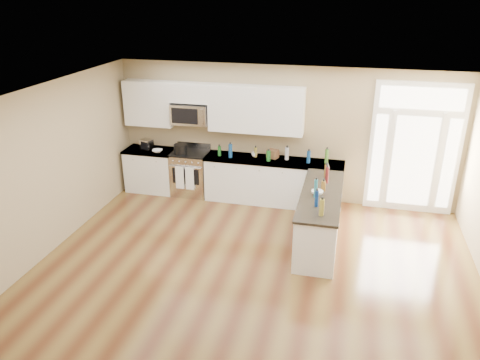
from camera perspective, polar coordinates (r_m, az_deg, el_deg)
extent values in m
plane|color=#512B16|center=(6.81, -0.29, -15.72)|extent=(8.00, 8.00, 0.00)
plane|color=tan|center=(9.69, 5.43, 5.57)|extent=(7.00, 0.00, 7.00)
plane|color=tan|center=(7.61, -26.85, -1.77)|extent=(0.00, 8.00, 8.00)
plane|color=white|center=(5.53, -0.35, 7.67)|extent=(8.00, 8.00, 0.00)
cube|color=white|center=(10.50, -10.69, 1.14)|extent=(1.06, 0.62, 0.90)
cube|color=black|center=(10.65, -10.54, -0.86)|extent=(1.02, 0.52, 0.10)
cube|color=black|center=(10.34, -10.88, 3.57)|extent=(1.10, 0.66, 0.04)
cube|color=white|center=(9.75, 4.05, -0.22)|extent=(2.81, 0.62, 0.90)
cube|color=black|center=(9.91, 3.99, -2.35)|extent=(2.77, 0.52, 0.10)
cube|color=black|center=(9.58, 4.13, 2.37)|extent=(2.85, 0.66, 0.04)
cube|color=white|center=(8.34, 9.67, -4.66)|extent=(0.65, 2.28, 0.90)
cube|color=black|center=(8.53, 9.49, -7.05)|extent=(0.61, 2.18, 0.10)
cube|color=black|center=(8.13, 9.88, -1.72)|extent=(0.69, 2.32, 0.04)
cube|color=white|center=(10.20, -11.02, 9.17)|extent=(1.04, 0.33, 0.95)
cube|color=white|center=(9.49, 1.95, 8.58)|extent=(1.94, 0.33, 0.95)
cube|color=white|center=(9.80, -6.08, 10.56)|extent=(0.82, 0.33, 0.40)
cube|color=silver|center=(9.86, -6.05, 8.02)|extent=(0.78, 0.40, 0.42)
cube|color=black|center=(9.70, -6.79, 7.73)|extent=(0.56, 0.01, 0.32)
cube|color=white|center=(9.68, 20.48, 3.57)|extent=(1.70, 0.08, 2.60)
cube|color=white|center=(9.71, 20.31, 2.08)|extent=(0.78, 0.02, 1.80)
cube|color=white|center=(9.65, 16.44, 2.45)|extent=(0.22, 0.02, 1.80)
cube|color=white|center=(9.82, 24.12, 1.71)|extent=(0.22, 0.02, 1.80)
cube|color=white|center=(9.38, 21.34, 9.24)|extent=(1.50, 0.02, 0.40)
cube|color=silver|center=(10.18, -6.02, 0.77)|extent=(0.76, 0.62, 0.92)
cube|color=black|center=(10.01, -6.13, 3.29)|extent=(0.76, 0.60, 0.03)
cube|color=silver|center=(10.25, -5.60, 4.23)|extent=(0.76, 0.04, 0.14)
cube|color=black|center=(9.88, -6.64, 0.42)|extent=(0.58, 0.01, 0.34)
cylinder|color=silver|center=(9.77, -6.75, 1.57)|extent=(0.70, 0.02, 0.02)
cube|color=white|center=(9.89, -7.36, 0.30)|extent=(0.18, 0.02, 0.50)
cube|color=white|center=(9.82, -6.16, 0.19)|extent=(0.18, 0.02, 0.50)
cylinder|color=black|center=(9.92, -7.27, 3.81)|extent=(0.34, 0.34, 0.21)
cube|color=silver|center=(10.35, -11.31, 4.30)|extent=(0.30, 0.27, 0.22)
cube|color=brown|center=(9.65, 4.00, 3.22)|extent=(0.26, 0.23, 0.18)
imported|color=white|center=(10.14, -10.04, 3.51)|extent=(0.24, 0.24, 0.05)
imported|color=white|center=(8.07, 9.40, -1.50)|extent=(0.25, 0.25, 0.06)
imported|color=white|center=(9.72, 1.77, 3.15)|extent=(0.14, 0.14, 0.09)
cylinder|color=#19591E|center=(9.76, -2.53, 3.55)|extent=(0.07, 0.07, 0.20)
cylinder|color=navy|center=(9.63, -1.18, 3.57)|extent=(0.08, 0.08, 0.28)
cylinder|color=brown|center=(8.78, 10.50, 1.08)|extent=(0.08, 0.08, 0.24)
cylinder|color=olive|center=(7.30, 9.94, -3.29)|extent=(0.08, 0.08, 0.27)
cylinder|color=#26727F|center=(7.89, 9.22, -1.03)|extent=(0.06, 0.06, 0.32)
cylinder|color=#591919|center=(8.49, 10.56, 0.58)|extent=(0.07, 0.07, 0.31)
cylinder|color=#B2B2B7|center=(9.56, 5.73, 3.23)|extent=(0.08, 0.08, 0.26)
cylinder|color=navy|center=(7.58, 9.32, -2.25)|extent=(0.06, 0.06, 0.27)
cylinder|color=#3F7226|center=(9.48, 10.52, 2.88)|extent=(0.07, 0.07, 0.29)
cylinder|color=#19591E|center=(9.47, 3.49, 2.96)|extent=(0.08, 0.08, 0.21)
cylinder|color=navy|center=(9.44, 8.37, 2.81)|extent=(0.07, 0.07, 0.25)
cylinder|color=brown|center=(8.19, 10.14, -0.72)|extent=(0.08, 0.08, 0.18)
cylinder|color=olive|center=(9.67, 1.91, 3.40)|extent=(0.06, 0.06, 0.21)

